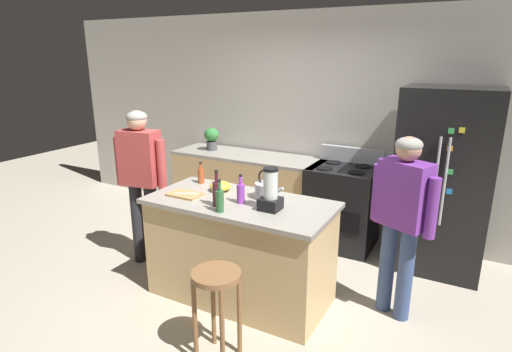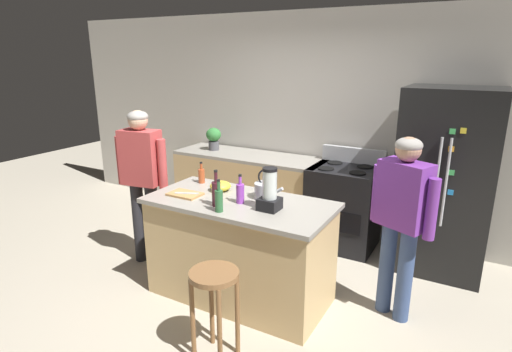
% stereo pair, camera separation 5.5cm
% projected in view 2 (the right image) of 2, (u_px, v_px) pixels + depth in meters
% --- Properties ---
extents(ground_plane, '(14.00, 14.00, 0.00)m').
position_uv_depth(ground_plane, '(240.00, 295.00, 3.94)').
color(ground_plane, '#B2A893').
extents(back_wall, '(8.00, 0.10, 2.70)m').
position_uv_depth(back_wall, '(321.00, 124.00, 5.18)').
color(back_wall, '#BCB7AD').
rests_on(back_wall, ground_plane).
extents(kitchen_island, '(1.66, 0.81, 0.95)m').
position_uv_depth(kitchen_island, '(240.00, 249.00, 3.80)').
color(kitchen_island, tan).
rests_on(kitchen_island, ground_plane).
extents(back_counter_run, '(2.00, 0.64, 0.95)m').
position_uv_depth(back_counter_run, '(250.00, 190.00, 5.47)').
color(back_counter_run, tan).
rests_on(back_counter_run, ground_plane).
extents(refrigerator, '(0.90, 0.73, 1.89)m').
position_uv_depth(refrigerator, '(444.00, 182.00, 4.21)').
color(refrigerator, black).
rests_on(refrigerator, ground_plane).
extents(stove_range, '(0.76, 0.65, 1.13)m').
position_uv_depth(stove_range, '(343.00, 206.00, 4.85)').
color(stove_range, black).
rests_on(stove_range, ground_plane).
extents(person_by_island_left, '(0.60, 0.28, 1.66)m').
position_uv_depth(person_by_island_left, '(142.00, 173.00, 4.31)').
color(person_by_island_left, '#26262B').
rests_on(person_by_island_left, ground_plane).
extents(person_by_sink_right, '(0.58, 0.36, 1.58)m').
position_uv_depth(person_by_sink_right, '(402.00, 212.00, 3.39)').
color(person_by_sink_right, '#384C7A').
rests_on(person_by_sink_right, ground_plane).
extents(bar_stool, '(0.36, 0.36, 0.71)m').
position_uv_depth(bar_stool, '(215.00, 292.00, 2.99)').
color(bar_stool, brown).
rests_on(bar_stool, ground_plane).
extents(potted_plant, '(0.20, 0.20, 0.30)m').
position_uv_depth(potted_plant, '(214.00, 137.00, 5.55)').
color(potted_plant, '#4C4C51').
rests_on(potted_plant, back_counter_run).
extents(blender_appliance, '(0.17, 0.17, 0.36)m').
position_uv_depth(blender_appliance, '(270.00, 192.00, 3.42)').
color(blender_appliance, black).
rests_on(blender_appliance, kitchen_island).
extents(bottle_wine, '(0.08, 0.08, 0.32)m').
position_uv_depth(bottle_wine, '(216.00, 193.00, 3.51)').
color(bottle_wine, '#471923').
rests_on(bottle_wine, kitchen_island).
extents(bottle_olive_oil, '(0.07, 0.07, 0.28)m').
position_uv_depth(bottle_olive_oil, '(219.00, 200.00, 3.39)').
color(bottle_olive_oil, '#2D6638').
rests_on(bottle_olive_oil, kitchen_island).
extents(bottle_cooking_sauce, '(0.06, 0.06, 0.22)m').
position_uv_depth(bottle_cooking_sauce, '(202.00, 175.00, 4.16)').
color(bottle_cooking_sauce, '#B24C26').
rests_on(bottle_cooking_sauce, kitchen_island).
extents(bottle_soda, '(0.07, 0.07, 0.26)m').
position_uv_depth(bottle_soda, '(240.00, 193.00, 3.59)').
color(bottle_soda, purple).
rests_on(bottle_soda, kitchen_island).
extents(mixing_bowl, '(0.20, 0.20, 0.09)m').
position_uv_depth(mixing_bowl, '(220.00, 186.00, 3.93)').
color(mixing_bowl, yellow).
rests_on(mixing_bowl, kitchen_island).
extents(tea_kettle, '(0.28, 0.20, 0.27)m').
position_uv_depth(tea_kettle, '(266.00, 190.00, 3.71)').
color(tea_kettle, '#B7BABF').
rests_on(tea_kettle, kitchen_island).
extents(cutting_board, '(0.30, 0.20, 0.02)m').
position_uv_depth(cutting_board, '(185.00, 194.00, 3.81)').
color(cutting_board, '#B7844C').
rests_on(cutting_board, kitchen_island).
extents(chef_knife, '(0.21, 0.12, 0.01)m').
position_uv_depth(chef_knife, '(187.00, 193.00, 3.79)').
color(chef_knife, '#B7BABF').
rests_on(chef_knife, cutting_board).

